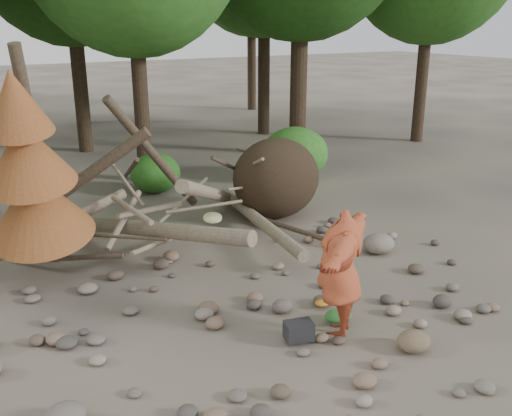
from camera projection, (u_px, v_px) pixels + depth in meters
ground at (282, 316)px, 9.43m from camera, size 120.00×120.00×0.00m
deadfall_pile at (257, 184)px, 13.57m from camera, size 8.55×5.24×3.30m
dead_conifer at (31, 173)px, 10.02m from camera, size 2.06×2.16×4.35m
bush_mid at (155, 173)px, 16.02m from camera, size 1.40×1.40×1.12m
bush_right at (295, 153)px, 17.31m from camera, size 2.00×2.00×1.60m
frisbee_thrower at (340, 273)px, 8.50m from camera, size 3.23×2.09×2.16m
backpack at (299, 334)px, 8.63m from camera, size 0.48×0.38×0.28m
cloth_green at (338, 318)px, 9.19m from camera, size 0.46×0.38×0.17m
cloth_orange at (322, 306)px, 9.69m from camera, size 0.26×0.21×0.10m
boulder_front_left at (65, 416)px, 6.84m from camera, size 0.50×0.45×0.30m
boulder_front_right at (414, 341)px, 8.42m from camera, size 0.51×0.46×0.31m
boulder_mid_right at (379, 243)px, 11.95m from camera, size 0.68×0.62×0.41m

